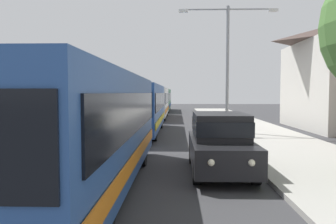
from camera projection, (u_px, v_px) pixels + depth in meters
bus_lead at (88, 126)px, 8.60m from camera, size 2.58×10.52×3.21m
bus_second_in_line at (141, 107)px, 20.79m from camera, size 2.58×10.70×3.21m
bus_middle at (155, 101)px, 33.28m from camera, size 2.58×11.07×3.21m
bus_fourth_in_line at (161, 99)px, 45.93m from camera, size 2.58×11.74×3.21m
white_suv at (220, 140)px, 10.58m from camera, size 1.86×4.58×1.90m
streetlamp_mid at (228, 54)px, 20.24m from camera, size 6.00×0.28×7.70m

